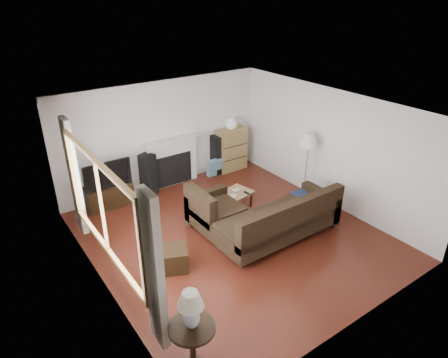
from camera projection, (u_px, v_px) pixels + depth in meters
room at (234, 178)px, 7.12m from camera, size 5.10×5.60×2.54m
window at (102, 207)px, 5.57m from camera, size 0.12×2.74×1.54m
curtain_near at (154, 272)px, 4.55m from camera, size 0.10×0.35×2.10m
curtain_far at (74, 177)px, 6.78m from camera, size 0.10×0.35×2.10m
fireplace at (172, 162)px, 9.43m from camera, size 1.40×0.26×1.15m
tv_stand at (109, 195)px, 8.62m from camera, size 0.99×0.45×0.49m
television at (106, 173)px, 8.38m from camera, size 1.01×0.13×0.58m
speaker_left at (148, 174)px, 9.03m from camera, size 0.37×0.40×0.96m
speaker_right at (218, 154)px, 10.05m from camera, size 0.27×0.33×0.99m
bookshelf at (231, 149)px, 10.22m from camera, size 0.79×0.38×1.09m
globe_lamp at (231, 124)px, 9.91m from camera, size 0.28×0.28×0.28m
sectional_sofa at (278, 217)px, 7.46m from camera, size 2.67×1.95×0.86m
coffee_table at (231, 203)px, 8.45m from camera, size 1.07×0.73×0.38m
footstool at (174, 258)px, 6.73m from camera, size 0.60×0.60×0.38m
floor_lamp at (306, 167)px, 8.70m from camera, size 0.53×0.53×1.55m
side_table at (193, 348)px, 4.87m from camera, size 0.58×0.58×0.72m
table_lamp at (191, 310)px, 4.60m from camera, size 0.32×0.32×0.51m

